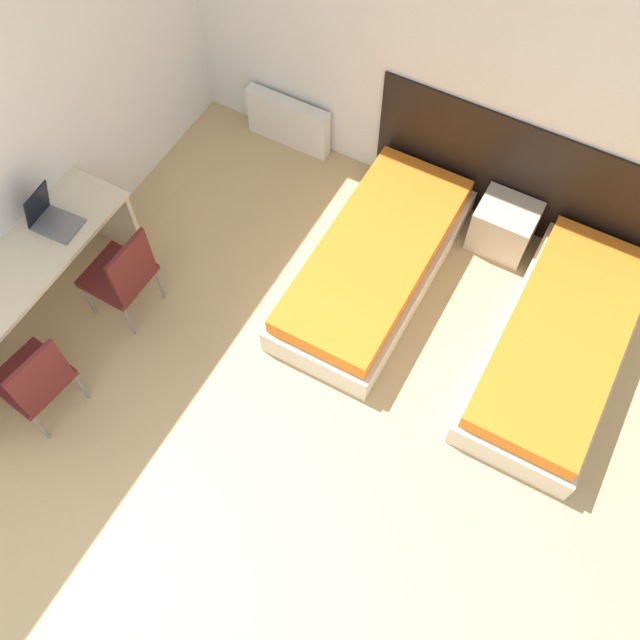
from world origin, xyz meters
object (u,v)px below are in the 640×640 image
bed_near_door (559,345)px  laptop (51,218)px  chair_near_notebook (35,379)px  bed_near_window (374,263)px  nightstand (504,226)px  chair_near_laptop (123,274)px

bed_near_door → laptop: 3.76m
chair_near_notebook → laptop: bearing=125.9°
chair_near_notebook → laptop: laptop is taller
bed_near_door → laptop: bearing=-161.5°
bed_near_window → bed_near_door: (1.52, 0.00, 0.00)m
bed_near_window → bed_near_door: bearing=0.0°
bed_near_door → laptop: laptop is taller
nightstand → laptop: laptop is taller
bed_near_window → laptop: size_ratio=5.98×
bed_near_door → chair_near_laptop: 3.23m
bed_near_door → chair_near_notebook: chair_near_notebook is taller
chair_near_notebook → chair_near_laptop: bearing=97.8°
bed_near_window → chair_near_laptop: (-1.49, -1.16, 0.29)m
nightstand → chair_near_laptop: size_ratio=0.52×
bed_near_window → chair_near_notebook: bearing=-125.0°
bed_near_window → laptop: laptop is taller
chair_near_notebook → bed_near_door: bearing=43.1°
chair_near_laptop → chair_near_notebook: same height
nightstand → chair_near_notebook: bearing=-127.4°
chair_near_laptop → bed_near_window: bearing=39.2°
bed_near_window → chair_near_notebook: chair_near_notebook is taller
nightstand → laptop: bearing=-144.2°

